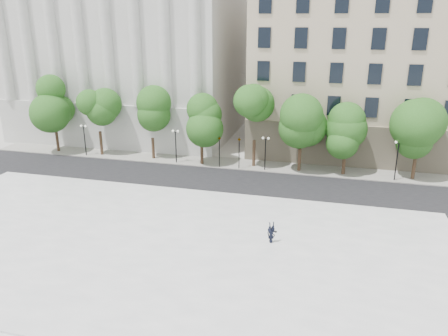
{
  "coord_description": "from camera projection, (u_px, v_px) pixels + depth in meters",
  "views": [
    {
      "loc": [
        11.98,
        -23.73,
        16.27
      ],
      "look_at": [
        3.44,
        10.0,
        4.35
      ],
      "focal_mm": 35.0,
      "sensor_mm": 36.0,
      "label": 1
    }
  ],
  "objects": [
    {
      "name": "building_east",
      "position": [
        400.0,
        60.0,
        57.25
      ],
      "size": [
        36.0,
        26.15,
        23.0
      ],
      "color": "tan",
      "rests_on": "ground"
    },
    {
      "name": "traffic_light_east",
      "position": [
        239.0,
        139.0,
        48.62
      ],
      "size": [
        0.72,
        1.59,
        4.13
      ],
      "color": "black",
      "rests_on": "ground"
    },
    {
      "name": "street_trees",
      "position": [
        218.0,
        122.0,
        49.77
      ],
      "size": [
        47.22,
        4.84,
        8.06
      ],
      "color": "#382619",
      "rests_on": "ground"
    },
    {
      "name": "traffic_light_west",
      "position": [
        219.0,
        137.0,
        49.14
      ],
      "size": [
        0.77,
        1.63,
        4.14
      ],
      "color": "black",
      "rests_on": "ground"
    },
    {
      "name": "street",
      "position": [
        211.0,
        180.0,
        46.32
      ],
      "size": [
        60.0,
        8.0,
        0.02
      ],
      "primitive_type": "cube",
      "color": "black",
      "rests_on": "ground"
    },
    {
      "name": "skateboard",
      "position": [
        272.0,
        231.0,
        34.26
      ],
      "size": [
        0.73,
        0.38,
        0.07
      ],
      "primitive_type": "cube",
      "rotation": [
        0.0,
        0.0,
        -0.29
      ],
      "color": "black",
      "rests_on": "plaza"
    },
    {
      "name": "lamp_posts",
      "position": [
        225.0,
        144.0,
        49.52
      ],
      "size": [
        37.25,
        0.28,
        4.39
      ],
      "color": "black",
      "rests_on": "ground"
    },
    {
      "name": "person_lying",
      "position": [
        271.0,
        240.0,
        32.5
      ],
      "size": [
        1.27,
        1.75,
        0.45
      ],
      "primitive_type": "imported",
      "rotation": [
        -1.54,
        0.0,
        0.46
      ],
      "color": "black",
      "rests_on": "plaza"
    },
    {
      "name": "plaza",
      "position": [
        156.0,
        246.0,
        32.5
      ],
      "size": [
        44.0,
        22.0,
        0.45
      ],
      "primitive_type": "cube",
      "color": "white",
      "rests_on": "ground"
    },
    {
      "name": "building_west",
      "position": [
        138.0,
        43.0,
        64.97
      ],
      "size": [
        31.5,
        27.65,
        25.6
      ],
      "color": "beige",
      "rests_on": "ground"
    },
    {
      "name": "ground",
      "position": [
        139.0,
        270.0,
        29.82
      ],
      "size": [
        160.0,
        160.0,
        0.0
      ],
      "primitive_type": "plane",
      "color": "beige",
      "rests_on": "ground"
    },
    {
      "name": "far_sidewalk",
      "position": [
        225.0,
        163.0,
        51.81
      ],
      "size": [
        60.0,
        4.0,
        0.12
      ],
      "primitive_type": "cube",
      "color": "gray",
      "rests_on": "ground"
    }
  ]
}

